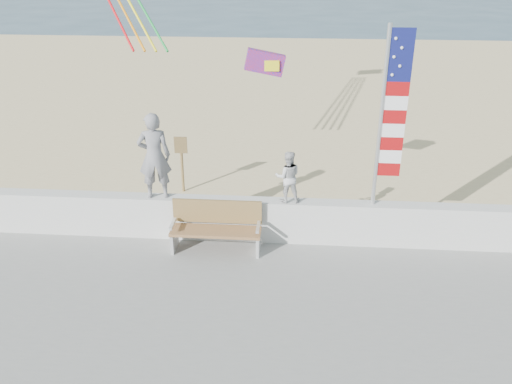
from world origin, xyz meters
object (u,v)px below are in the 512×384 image
at_px(adult, 154,156).
at_px(child, 288,177).
at_px(flag, 388,112).
at_px(bench, 216,226).

relative_size(adult, child, 1.67).
bearing_deg(flag, adult, 180.00).
distance_m(adult, flag, 4.62).
bearing_deg(flag, bench, -172.00).
relative_size(child, bench, 0.59).
xyz_separation_m(adult, child, (2.67, 0.00, -0.36)).
bearing_deg(bench, child, 18.01).
xyz_separation_m(adult, bench, (1.28, -0.45, -1.29)).
bearing_deg(flag, child, 179.99).
height_order(adult, flag, flag).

